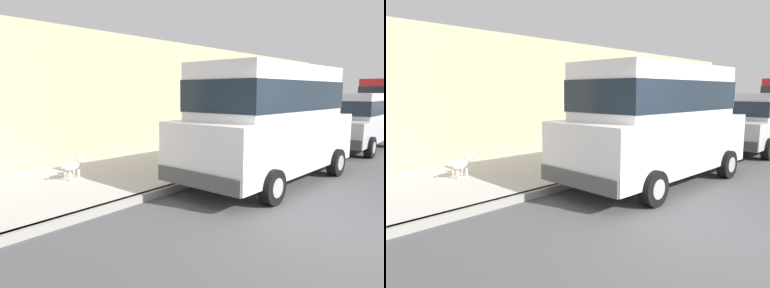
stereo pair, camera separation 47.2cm
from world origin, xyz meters
The scene contains 7 objects.
ground_plane centered at (0.00, 0.00, 0.00)m, with size 80.00×80.00×0.00m, color #4C4C4F.
curb centered at (-3.20, 0.00, 0.07)m, with size 0.16×64.00×0.14m, color gray.
sidewalk centered at (-5.00, 0.00, 0.07)m, with size 3.60×64.00×0.14m, color #B7B5AD.
car_white_van centered at (-2.19, 2.24, 1.39)m, with size 2.27×4.97×2.52m.
car_silver_sedan centered at (-2.07, 8.06, 0.98)m, with size 2.06×4.61×1.92m.
dog_white centered at (-5.19, -0.73, 0.43)m, with size 0.34×0.73×0.49m.
building_facade centered at (-7.10, 5.84, 1.81)m, with size 0.50×20.00×3.62m, color tan.
Camera 1 is at (1.52, -4.85, 1.97)m, focal length 33.55 mm.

